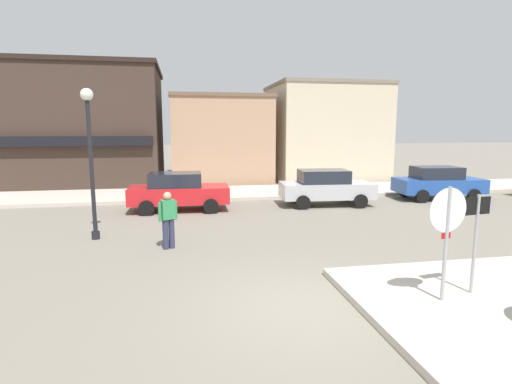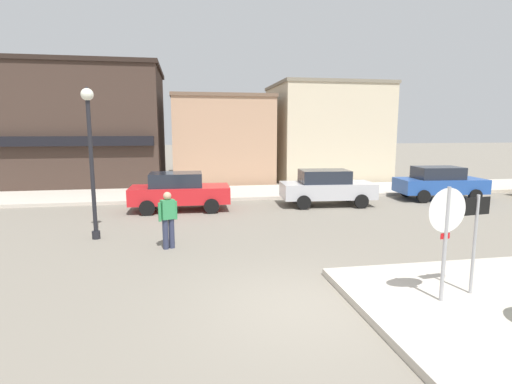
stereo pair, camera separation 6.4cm
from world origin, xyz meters
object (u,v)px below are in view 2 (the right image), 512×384
(parked_car_third, at_px, (439,183))
(pedestrian_crossing_near, at_px, (168,218))
(parked_car_nearest, at_px, (179,191))
(lamp_post, at_px, (90,141))
(one_way_sign, at_px, (475,234))
(parked_car_second, at_px, (327,187))
(stop_sign, at_px, (446,229))

(parked_car_third, relative_size, pedestrian_crossing_near, 2.56)
(parked_car_nearest, height_order, parked_car_third, same)
(lamp_post, xyz_separation_m, parked_car_nearest, (2.46, 3.95, -2.15))
(one_way_sign, distance_m, pedestrian_crossing_near, 7.48)
(parked_car_nearest, xyz_separation_m, parked_car_second, (6.35, 0.01, 0.00))
(parked_car_third, bearing_deg, pedestrian_crossing_near, -154.72)
(parked_car_nearest, distance_m, pedestrian_crossing_near, 5.37)
(one_way_sign, relative_size, pedestrian_crossing_near, 1.30)
(stop_sign, relative_size, lamp_post, 0.51)
(one_way_sign, height_order, parked_car_third, one_way_sign)
(parked_car_second, bearing_deg, parked_car_third, 4.61)
(stop_sign, bearing_deg, parked_car_second, 81.94)
(stop_sign, xyz_separation_m, lamp_post, (-7.38, 6.17, 1.44))
(stop_sign, bearing_deg, lamp_post, 140.11)
(stop_sign, xyz_separation_m, pedestrian_crossing_near, (-5.15, 4.75, -0.65))
(parked_car_nearest, relative_size, pedestrian_crossing_near, 2.51)
(parked_car_second, height_order, pedestrian_crossing_near, pedestrian_crossing_near)
(stop_sign, height_order, lamp_post, lamp_post)
(lamp_post, xyz_separation_m, parked_car_third, (14.60, 4.43, -2.15))
(parked_car_second, xyz_separation_m, parked_car_third, (5.79, 0.47, 0.00))
(parked_car_nearest, bearing_deg, parked_car_second, 0.08)
(one_way_sign, bearing_deg, lamp_post, 143.86)
(pedestrian_crossing_near, bearing_deg, one_way_sign, -37.46)
(pedestrian_crossing_near, bearing_deg, stop_sign, -42.70)
(lamp_post, bearing_deg, parked_car_third, 16.87)
(parked_car_third, xyz_separation_m, pedestrian_crossing_near, (-12.37, -5.84, 0.06))
(parked_car_second, bearing_deg, lamp_post, -155.80)
(one_way_sign, bearing_deg, parked_car_second, 86.23)
(stop_sign, bearing_deg, pedestrian_crossing_near, 137.30)
(lamp_post, bearing_deg, stop_sign, -39.89)
(lamp_post, xyz_separation_m, parked_car_second, (8.81, 3.96, -2.15))
(stop_sign, distance_m, lamp_post, 9.72)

